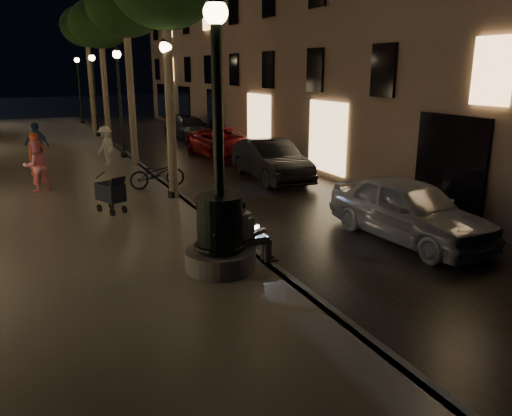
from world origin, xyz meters
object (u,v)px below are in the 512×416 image
seated_man_laptop (249,231)px  lamp_curb_a (168,97)px  lamp_curb_b (119,88)px  car_rear (190,128)px  tree_far (86,27)px  lamp_curb_c (94,83)px  lamp_curb_d (79,81)px  pedestrian_white (106,146)px  pedestrian_blue (37,145)px  pedestrian_red (37,158)px  pedestrian_pink (36,165)px  bicycle (157,174)px  fountain_lamppost (220,220)px  car_second (271,160)px  tree_second (125,7)px  tree_third (100,24)px  car_third (224,143)px  stroller (111,192)px  car_front (409,210)px

seated_man_laptop → lamp_curb_a: 6.44m
lamp_curb_b → car_rear: bearing=49.3°
tree_far → lamp_curb_c: bearing=-92.3°
lamp_curb_d → pedestrian_white: bearing=-93.2°
car_rear → pedestrian_blue: (-8.47, -6.68, 0.43)m
pedestrian_red → tree_far: bearing=47.0°
seated_man_laptop → pedestrian_pink: pedestrian_pink is taller
pedestrian_pink → bicycle: 3.83m
pedestrian_blue → fountain_lamppost: bearing=-40.0°
car_second → lamp_curb_a: bearing=-155.0°
tree_second → car_rear: (4.80, 7.69, -5.66)m
tree_third → lamp_curb_d: 12.35m
lamp_curb_d → bicycle: bearing=-90.3°
seated_man_laptop → lamp_curb_b: size_ratio=0.28×
tree_second → car_rear: bearing=58.1°
fountain_lamppost → lamp_curb_b: (0.70, 14.00, 2.02)m
tree_third → lamp_curb_a: 12.35m
pedestrian_blue → tree_far: bearing=109.1°
tree_far → car_third: (4.45, -10.81, -5.75)m
tree_far → bicycle: (-0.18, -16.55, -5.75)m
pedestrian_pink → pedestrian_white: (2.74, 3.76, -0.05)m
car_second → pedestrian_blue: pedestrian_blue is taller
pedestrian_red → bicycle: 4.31m
lamp_curb_d → car_rear: 11.69m
pedestrian_white → pedestrian_pink: bearing=4.2°
tree_far → pedestrian_red: tree_far is taller
car_rear → pedestrian_red: bearing=-136.1°
tree_third → pedestrian_pink: bearing=-111.7°
bicycle → pedestrian_red: bearing=56.0°
tree_third → car_rear: (4.90, 1.69, -5.47)m
tree_third → stroller: (-2.00, -12.97, -5.36)m
lamp_curb_a → car_second: lamp_curb_a is taller
lamp_curb_c → stroller: bearing=-96.7°
lamp_curb_b → pedestrian_blue: (-3.57, -0.98, -2.13)m
car_third → pedestrian_red: (-8.19, -3.34, 0.40)m
tree_far → lamp_curb_d: 6.80m
pedestrian_pink → bicycle: (3.63, -1.17, -0.36)m
fountain_lamppost → pedestrian_red: size_ratio=2.93×
pedestrian_white → car_second: bearing=89.4°
pedestrian_pink → pedestrian_white: pedestrian_pink is taller
pedestrian_red → pedestrian_blue: pedestrian_blue is taller
car_third → pedestrian_pink: (-8.26, -4.57, 0.37)m
tree_far → seated_man_laptop: bearing=-90.4°
tree_second → pedestrian_pink: 7.35m
lamp_curb_b → tree_second: bearing=-87.1°
car_rear → lamp_curb_a: bearing=-114.8°
lamp_curb_a → lamp_curb_c: 16.00m
tree_third → car_front: size_ratio=1.61×
lamp_curb_b → lamp_curb_d: bearing=90.0°
tree_second → pedestrian_white: (-1.09, 0.38, -5.33)m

